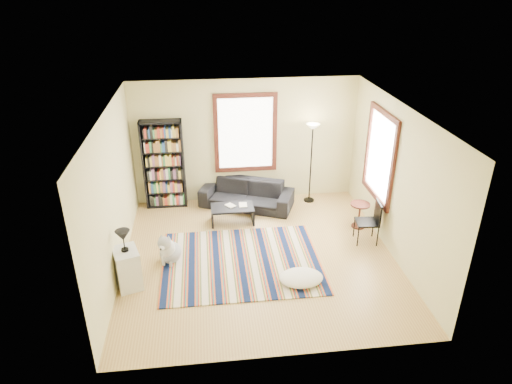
{
  "coord_description": "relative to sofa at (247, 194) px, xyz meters",
  "views": [
    {
      "loc": [
        -0.91,
        -7.14,
        4.83
      ],
      "look_at": [
        0.0,
        0.5,
        1.1
      ],
      "focal_mm": 32.0,
      "sensor_mm": 36.0,
      "label": 1
    }
  ],
  "objects": [
    {
      "name": "wall_left",
      "position": [
        -2.52,
        -2.05,
        1.1
      ],
      "size": [
        0.1,
        5.0,
        2.8
      ],
      "primitive_type": "cube",
      "color": "beige",
      "rests_on": "floor"
    },
    {
      "name": "book_b",
      "position": [
        -0.22,
        -0.64,
        0.07
      ],
      "size": [
        0.17,
        0.23,
        0.02
      ],
      "primitive_type": "imported",
      "rotation": [
        0.0,
        0.0,
        -0.03
      ],
      "color": "beige",
      "rests_on": "coffee_table"
    },
    {
      "name": "white_cabinet",
      "position": [
        -2.27,
        -2.67,
        0.05
      ],
      "size": [
        0.52,
        0.59,
        0.7
      ],
      "primitive_type": "cube",
      "rotation": [
        0.0,
        0.0,
        0.32
      ],
      "color": "silver",
      "rests_on": "floor"
    },
    {
      "name": "ceiling",
      "position": [
        0.03,
        -2.05,
        2.55
      ],
      "size": [
        5.0,
        5.0,
        0.1
      ],
      "primitive_type": "cube",
      "color": "white",
      "rests_on": "floor"
    },
    {
      "name": "book_a",
      "position": [
        -0.47,
        -0.69,
        0.07
      ],
      "size": [
        0.26,
        0.25,
        0.02
      ],
      "primitive_type": "imported",
      "rotation": [
        0.0,
        0.0,
        0.64
      ],
      "color": "beige",
      "rests_on": "coffee_table"
    },
    {
      "name": "folding_chair",
      "position": [
        2.18,
        -1.77,
        0.13
      ],
      "size": [
        0.46,
        0.44,
        0.86
      ],
      "primitive_type": "cube",
      "rotation": [
        0.0,
        0.0,
        -0.1
      ],
      "color": "black",
      "rests_on": "floor"
    },
    {
      "name": "floor_cushion",
      "position": [
        0.65,
        -2.93,
        -0.21
      ],
      "size": [
        0.91,
        0.81,
        0.19
      ],
      "primitive_type": "ellipsoid",
      "rotation": [
        0.0,
        0.0,
        -0.37
      ],
      "color": "white",
      "rests_on": "floor"
    },
    {
      "name": "window_right",
      "position": [
        2.5,
        -1.25,
        1.3
      ],
      "size": [
        0.06,
        1.2,
        1.6
      ],
      "primitive_type": "cube",
      "color": "white",
      "rests_on": "wall_right"
    },
    {
      "name": "floor_lamp",
      "position": [
        1.47,
        0.1,
        0.63
      ],
      "size": [
        0.31,
        0.31,
        1.86
      ],
      "primitive_type": null,
      "rotation": [
        0.0,
        0.0,
        -0.03
      ],
      "color": "black",
      "rests_on": "floor"
    },
    {
      "name": "side_table",
      "position": [
        2.23,
        -1.2,
        -0.03
      ],
      "size": [
        0.42,
        0.42,
        0.54
      ],
      "primitive_type": "cylinder",
      "rotation": [
        0.0,
        0.0,
        -0.05
      ],
      "color": "#431810",
      "rests_on": "floor"
    },
    {
      "name": "wall_right",
      "position": [
        2.58,
        -2.05,
        1.1
      ],
      "size": [
        0.1,
        5.0,
        2.8
      ],
      "primitive_type": "cube",
      "color": "beige",
      "rests_on": "floor"
    },
    {
      "name": "bookshelf",
      "position": [
        -1.8,
        0.27,
        0.7
      ],
      "size": [
        0.9,
        0.3,
        2.0
      ],
      "primitive_type": "cube",
      "color": "black",
      "rests_on": "floor"
    },
    {
      "name": "table_lamp",
      "position": [
        -2.27,
        -2.67,
        0.59
      ],
      "size": [
        0.3,
        0.3,
        0.38
      ],
      "primitive_type": null,
      "rotation": [
        0.0,
        0.0,
        -0.3
      ],
      "color": "black",
      "rests_on": "white_cabinet"
    },
    {
      "name": "sofa",
      "position": [
        0.0,
        0.0,
        0.0
      ],
      "size": [
        2.21,
        1.52,
        0.6
      ],
      "primitive_type": "imported",
      "rotation": [
        0.0,
        0.0,
        -0.39
      ],
      "color": "black",
      "rests_on": "floor"
    },
    {
      "name": "dog",
      "position": [
        -1.61,
        -2.01,
        0.01
      ],
      "size": [
        0.63,
        0.74,
        0.62
      ],
      "primitive_type": null,
      "rotation": [
        0.0,
        0.0,
        -0.34
      ],
      "color": "#B3B3B3",
      "rests_on": "floor"
    },
    {
      "name": "floor",
      "position": [
        0.03,
        -2.05,
        -0.35
      ],
      "size": [
        5.0,
        5.0,
        0.1
      ],
      "primitive_type": "cube",
      "color": "tan",
      "rests_on": "ground"
    },
    {
      "name": "window_back",
      "position": [
        0.03,
        0.42,
        1.3
      ],
      "size": [
        1.2,
        0.06,
        1.6
      ],
      "primitive_type": "cube",
      "color": "white",
      "rests_on": "wall_back"
    },
    {
      "name": "rug",
      "position": [
        -0.32,
        -2.21,
        -0.29
      ],
      "size": [
        2.88,
        2.31,
        0.02
      ],
      "primitive_type": "cube",
      "color": "#0B173A",
      "rests_on": "floor"
    },
    {
      "name": "wall_front",
      "position": [
        0.03,
        -4.6,
        1.1
      ],
      "size": [
        5.0,
        0.1,
        2.8
      ],
      "primitive_type": "cube",
      "color": "beige",
      "rests_on": "floor"
    },
    {
      "name": "wall_back",
      "position": [
        0.03,
        0.5,
        1.1
      ],
      "size": [
        5.0,
        0.1,
        2.8
      ],
      "primitive_type": "cube",
      "color": "beige",
      "rests_on": "floor"
    },
    {
      "name": "coffee_table",
      "position": [
        -0.37,
        -0.69,
        -0.12
      ],
      "size": [
        0.98,
        0.67,
        0.36
      ],
      "primitive_type": "cube",
      "rotation": [
        0.0,
        0.0,
        0.2
      ],
      "color": "black",
      "rests_on": "floor"
    }
  ]
}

